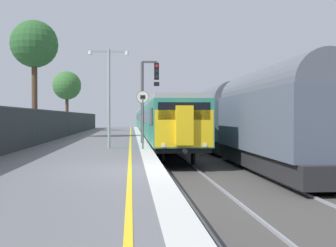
% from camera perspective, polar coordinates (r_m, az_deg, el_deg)
% --- Properties ---
extents(ground, '(17.40, 110.00, 1.21)m').
position_cam_1_polar(ground, '(12.92, 8.40, -8.73)').
color(ground, slate).
extents(commuter_train_at_platform, '(2.83, 61.11, 3.81)m').
position_cam_1_polar(commuter_train_at_platform, '(49.51, -2.19, 0.53)').
color(commuter_train_at_platform, '#2D846B').
rests_on(commuter_train_at_platform, ground).
extents(freight_train_adjacent_track, '(2.60, 38.67, 4.76)m').
position_cam_1_polar(freight_train_adjacent_track, '(32.58, 6.37, 0.96)').
color(freight_train_adjacent_track, '#232326').
rests_on(freight_train_adjacent_track, ground).
extents(signal_gantry, '(1.10, 0.24, 4.87)m').
position_cam_1_polar(signal_gantry, '(25.25, -2.84, 4.26)').
color(signal_gantry, '#47474C').
rests_on(signal_gantry, ground).
extents(speed_limit_sign, '(0.59, 0.08, 2.80)m').
position_cam_1_polar(speed_limit_sign, '(20.43, -3.40, 1.52)').
color(speed_limit_sign, '#59595B').
rests_on(speed_limit_sign, ground).
extents(platform_lamp_mid, '(2.00, 0.20, 4.90)m').
position_cam_1_polar(platform_lamp_mid, '(21.35, -7.92, 4.60)').
color(platform_lamp_mid, '#93999E').
rests_on(platform_lamp_mid, ground).
extents(background_tree_left, '(3.19, 3.19, 6.71)m').
position_cam_1_polar(background_tree_left, '(49.40, -13.40, 4.84)').
color(background_tree_left, '#473323').
rests_on(background_tree_left, ground).
extents(background_tree_centre, '(3.46, 3.46, 8.67)m').
position_cam_1_polar(background_tree_centre, '(33.38, -17.40, 9.81)').
color(background_tree_centre, '#473323').
rests_on(background_tree_centre, ground).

